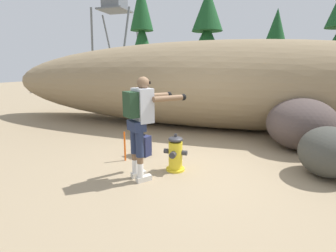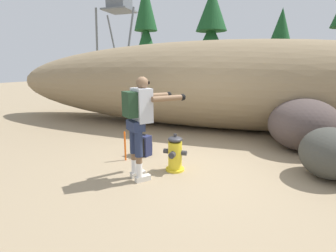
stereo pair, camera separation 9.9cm
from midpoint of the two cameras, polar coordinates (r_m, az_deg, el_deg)
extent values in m
cube|color=#998466|center=(4.82, 4.66, -9.62)|extent=(56.00, 56.00, 0.04)
ellipsoid|color=#897556|center=(7.95, 11.50, 9.16)|extent=(15.04, 3.20, 2.64)
cylinder|color=yellow|center=(4.68, 2.21, -9.77)|extent=(0.34, 0.34, 0.04)
cylinder|color=yellow|center=(4.58, 2.24, -6.65)|extent=(0.25, 0.25, 0.50)
ellipsoid|color=#333338|center=(4.49, 2.28, -3.04)|extent=(0.26, 0.26, 0.10)
cylinder|color=#333338|center=(4.47, 2.29, -2.12)|extent=(0.06, 0.06, 0.05)
cylinder|color=#333338|center=(4.61, 0.21, -5.71)|extent=(0.09, 0.09, 0.09)
cylinder|color=#333338|center=(4.52, 4.33, -6.17)|extent=(0.09, 0.09, 0.09)
cylinder|color=#333338|center=(4.41, 1.59, -6.63)|extent=(0.11, 0.09, 0.11)
cube|color=beige|center=(4.44, -6.23, -10.82)|extent=(0.24, 0.26, 0.09)
cylinder|color=white|center=(4.35, -7.01, -8.99)|extent=(0.10, 0.10, 0.24)
cylinder|color=brown|center=(4.29, -7.07, -6.80)|extent=(0.10, 0.10, 0.11)
cylinder|color=#232D4C|center=(4.20, -7.18, -3.24)|extent=(0.13, 0.13, 0.44)
cube|color=beige|center=(4.27, -5.07, -11.78)|extent=(0.24, 0.26, 0.09)
cylinder|color=white|center=(4.18, -5.86, -9.90)|extent=(0.10, 0.10, 0.24)
cylinder|color=brown|center=(4.12, -5.92, -7.64)|extent=(0.10, 0.10, 0.11)
cylinder|color=#232D4C|center=(4.02, -6.01, -3.94)|extent=(0.13, 0.13, 0.44)
cube|color=#232D4C|center=(4.04, -6.71, 0.11)|extent=(0.37, 0.36, 0.16)
cube|color=#B7BCC6|center=(4.03, -5.34, 4.75)|extent=(0.43, 0.41, 0.54)
cube|color=#1E3823|center=(3.94, -7.97, 4.89)|extent=(0.32, 0.30, 0.40)
sphere|color=brown|center=(4.00, -5.19, 9.74)|extent=(0.20, 0.20, 0.20)
cube|color=black|center=(4.04, -4.09, 9.86)|extent=(0.13, 0.11, 0.04)
cylinder|color=brown|center=(4.38, -2.26, 6.93)|extent=(0.44, 0.50, 0.09)
sphere|color=black|center=(4.51, 0.77, 7.13)|extent=(0.11, 0.11, 0.11)
cylinder|color=brown|center=(4.00, 0.82, 6.34)|extent=(0.44, 0.50, 0.09)
sphere|color=black|center=(4.15, 4.00, 6.56)|extent=(0.11, 0.11, 0.11)
cube|color=#23284C|center=(5.39, -5.02, -4.41)|extent=(0.35, 0.28, 0.44)
cube|color=#23284C|center=(5.50, -4.11, -4.74)|extent=(0.22, 0.12, 0.20)
torus|color=black|center=(5.32, -5.07, -1.94)|extent=(0.10, 0.10, 0.02)
cube|color=black|center=(5.36, -6.50, -4.54)|extent=(0.06, 0.04, 0.37)
cube|color=black|center=(5.25, -5.17, -4.87)|extent=(0.06, 0.04, 0.37)
ellipsoid|color=#3F3F39|center=(5.10, 33.40, -5.13)|extent=(1.21, 1.32, 0.87)
ellipsoid|color=#4C403D|center=(6.43, 28.90, 0.27)|extent=(2.13, 2.13, 1.18)
cylinder|color=#47331E|center=(16.14, -4.63, 8.74)|extent=(0.26, 0.26, 1.18)
cone|color=#194C23|center=(16.12, -4.79, 16.84)|extent=(2.15, 2.15, 3.38)
cone|color=#194C23|center=(16.48, -4.98, 25.67)|extent=(1.39, 1.39, 2.81)
cylinder|color=#47331E|center=(16.12, 9.54, 9.19)|extent=(0.34, 0.34, 1.51)
cone|color=#194C23|center=(16.13, 9.85, 17.09)|extent=(2.85, 2.85, 2.93)
cone|color=#194C23|center=(16.43, 10.18, 24.75)|extent=(1.85, 1.85, 2.44)
cylinder|color=#47331E|center=(16.06, 23.40, 7.58)|extent=(0.22, 0.22, 1.12)
cone|color=#194C23|center=(16.01, 23.98, 13.75)|extent=(1.83, 1.83, 2.34)
cone|color=#194C23|center=(16.16, 24.60, 19.96)|extent=(1.19, 1.19, 1.95)
cylinder|color=slate|center=(22.58, -5.49, 16.38)|extent=(1.00, 1.00, 6.24)
cylinder|color=slate|center=(23.87, -11.78, 16.00)|extent=(1.00, 1.00, 6.24)
cylinder|color=slate|center=(20.11, -8.93, 16.68)|extent=(1.00, 1.00, 6.24)
cylinder|color=slate|center=(21.54, -15.70, 16.12)|extent=(1.00, 1.00, 6.24)
torus|color=slate|center=(21.98, -10.48, 16.32)|extent=(2.98, 2.98, 0.10)
cube|color=slate|center=(22.39, -10.85, 24.42)|extent=(2.21, 2.21, 0.12)
cylinder|color=#E55914|center=(5.12, -9.20, -4.53)|extent=(0.04, 0.04, 0.60)
camera|label=1|loc=(0.05, -89.41, 0.14)|focal=26.75mm
camera|label=2|loc=(0.05, 90.59, -0.14)|focal=26.75mm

